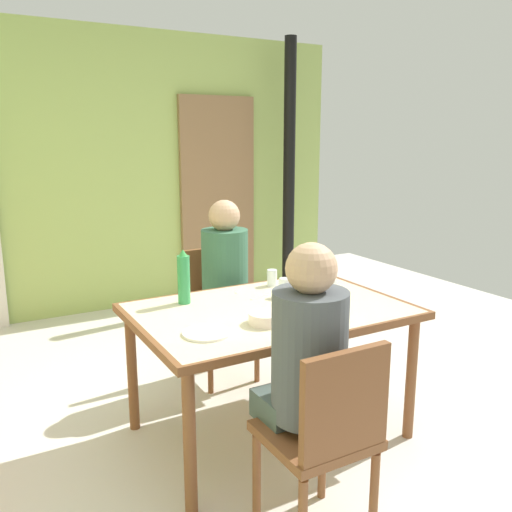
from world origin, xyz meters
TOP-DOWN VIEW (x-y plane):
  - ground_plane at (0.00, 0.00)m, footprint 7.14×7.14m
  - wall_back at (0.00, 2.74)m, footprint 4.75×0.10m
  - door_wooden at (1.10, 2.66)m, footprint 0.80×0.05m
  - stove_pipe_column at (1.78, 2.39)m, footprint 0.12×0.12m
  - dining_table at (0.16, 0.06)m, footprint 1.42×0.96m
  - chair_near_diner at (-0.09, -0.78)m, footprint 0.40×0.40m
  - chair_far_diner at (0.24, 0.89)m, footprint 0.40×0.40m
  - person_near_diner at (-0.09, -0.64)m, footprint 0.30×0.37m
  - person_far_diner at (0.24, 0.75)m, footprint 0.30×0.37m
  - water_bottle_green_near at (-0.21, 0.35)m, footprint 0.07×0.07m
  - serving_bowl_center at (0.01, -0.15)m, footprint 0.17×0.17m
  - dinner_plate_near_left at (-0.30, -0.14)m, footprint 0.22×0.22m
  - dinner_plate_near_right at (0.42, 0.04)m, footprint 0.21×0.21m
  - drinking_glass_by_near_diner at (0.22, -0.09)m, footprint 0.06×0.06m
  - drinking_glass_by_far_diner at (0.33, 0.19)m, footprint 0.06×0.06m
  - drinking_glass_spare_center at (0.39, 0.42)m, footprint 0.06×0.06m
  - bread_plate_sliced at (0.22, -0.24)m, footprint 0.19×0.19m
  - cutlery_knife_near at (0.21, 0.25)m, footprint 0.14×0.07m
  - cutlery_fork_near at (0.70, 0.31)m, footprint 0.15×0.05m
  - cutlery_knife_far at (0.17, 0.44)m, footprint 0.11×0.12m

SIDE VIEW (x-z plane):
  - ground_plane at x=0.00m, z-range 0.00..0.00m
  - chair_near_diner at x=-0.09m, z-range 0.06..0.93m
  - chair_far_diner at x=0.24m, z-range 0.06..0.93m
  - dining_table at x=0.16m, z-range 0.30..1.02m
  - cutlery_knife_near at x=0.21m, z-range 0.73..0.73m
  - cutlery_fork_near at x=0.70m, z-range 0.73..0.73m
  - cutlery_knife_far at x=0.17m, z-range 0.73..0.73m
  - dinner_plate_near_left at x=-0.30m, z-range 0.73..0.74m
  - dinner_plate_near_right at x=0.42m, z-range 0.73..0.74m
  - bread_plate_sliced at x=0.22m, z-range 0.73..0.75m
  - serving_bowl_center at x=0.01m, z-range 0.73..0.78m
  - drinking_glass_by_near_diner at x=0.22m, z-range 0.73..0.81m
  - drinking_glass_spare_center at x=0.39m, z-range 0.73..0.82m
  - drinking_glass_by_far_diner at x=0.33m, z-range 0.73..0.83m
  - person_near_diner at x=-0.09m, z-range 0.40..1.17m
  - person_far_diner at x=0.24m, z-range 0.40..1.17m
  - water_bottle_green_near at x=-0.21m, z-range 0.72..1.01m
  - door_wooden at x=1.10m, z-range 0.00..2.00m
  - wall_back at x=0.00m, z-range 0.00..2.56m
  - stove_pipe_column at x=1.78m, z-range 0.00..2.56m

